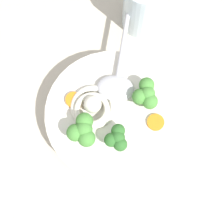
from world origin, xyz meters
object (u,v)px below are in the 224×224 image
at_px(soup_bowl, 112,116).
at_px(soup_spoon, 117,80).
at_px(drinking_glass, 143,5).
at_px(noodle_pile, 93,107).

relative_size(soup_bowl, soup_spoon, 1.27).
relative_size(soup_bowl, drinking_glass, 2.10).
height_order(soup_spoon, drinking_glass, drinking_glass).
height_order(soup_bowl, soup_spoon, soup_spoon).
bearing_deg(soup_spoon, noodle_pile, 149.44).
bearing_deg(soup_spoon, drinking_glass, -9.05).
bearing_deg(noodle_pile, soup_bowl, 61.31).
xyz_separation_m(soup_spoon, drinking_glass, (-0.12, 0.09, -0.00)).
relative_size(noodle_pile, soup_spoon, 0.47).
relative_size(soup_bowl, noodle_pile, 2.71).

